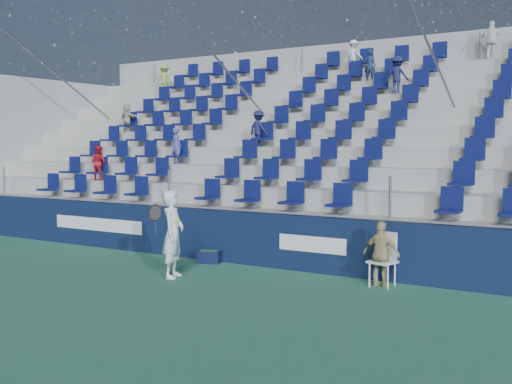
% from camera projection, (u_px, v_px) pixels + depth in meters
% --- Properties ---
extents(ground, '(70.00, 70.00, 0.00)m').
position_uv_depth(ground, '(166.00, 291.00, 12.01)').
color(ground, '#307254').
rests_on(ground, ground).
extents(sponsor_wall, '(24.00, 0.32, 1.20)m').
position_uv_depth(sponsor_wall, '(257.00, 239.00, 14.61)').
color(sponsor_wall, '#101B3D').
rests_on(sponsor_wall, ground).
extents(grandstand, '(24.00, 8.17, 6.63)m').
position_uv_depth(grandstand, '(351.00, 166.00, 18.77)').
color(grandstand, '#A8A7A2').
rests_on(grandstand, ground).
extents(tennis_player, '(0.72, 0.77, 1.81)m').
position_uv_depth(tennis_player, '(173.00, 234.00, 13.19)').
color(tennis_player, white).
rests_on(tennis_player, ground).
extents(line_judge_chair, '(0.55, 0.57, 1.04)m').
position_uv_depth(line_judge_chair, '(385.00, 255.00, 12.43)').
color(line_judge_chair, white).
rests_on(line_judge_chair, ground).
extents(line_judge, '(0.77, 0.36, 1.28)m').
position_uv_depth(line_judge, '(381.00, 254.00, 12.29)').
color(line_judge, tan).
rests_on(line_judge, ground).
extents(ball_bin, '(0.61, 0.49, 0.30)m').
position_uv_depth(ball_bin, '(209.00, 256.00, 14.88)').
color(ball_bin, '#0E1334').
rests_on(ball_bin, ground).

